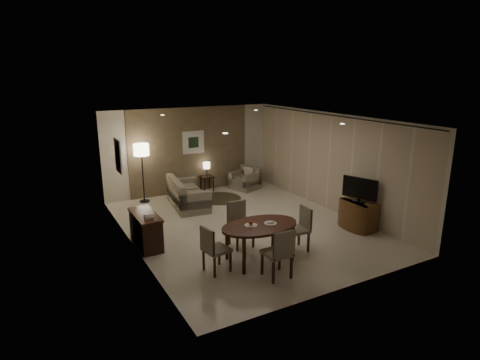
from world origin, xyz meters
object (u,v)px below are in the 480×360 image
chair_right (296,229)px  side_table (207,183)px  dining_table (260,243)px  chair_far (241,225)px  chair_near (277,252)px  chair_left (217,249)px  armchair (245,178)px  sofa (188,193)px  console_desk (146,230)px  floor_lamp (143,173)px  tv_cabinet (358,215)px

chair_right → side_table: chair_right is taller
dining_table → chair_far: chair_far is taller
chair_near → dining_table: bearing=-95.4°
chair_far → chair_left: 1.26m
chair_far → side_table: chair_far is taller
chair_far → armchair: size_ratio=1.22×
armchair → chair_far: bearing=-48.7°
chair_near → sofa: chair_near is taller
console_desk → chair_left: bearing=-64.4°
chair_far → chair_right: (0.95, -0.75, -0.02)m
chair_far → side_table: size_ratio=1.95×
dining_table → armchair: 5.22m
chair_right → chair_left: bearing=-83.7°
chair_right → floor_lamp: 5.29m
dining_table → side_table: 5.18m
chair_right → side_table: size_ratio=1.89×
chair_near → sofa: size_ratio=0.57×
sofa → armchair: sofa is taller
tv_cabinet → chair_right: bearing=-172.5°
sofa → side_table: 1.61m
tv_cabinet → sofa: (-3.06, 3.59, 0.06)m
dining_table → console_desk: bearing=135.4°
side_table → floor_lamp: bearing=-176.4°
chair_near → console_desk: bearing=-54.9°
floor_lamp → chair_left: bearing=-89.5°
tv_cabinet → chair_far: (-3.04, 0.48, 0.14)m
chair_near → side_table: size_ratio=1.96×
chair_near → chair_right: bearing=-142.4°
console_desk → tv_cabinet: bearing=-17.1°
tv_cabinet → chair_far: 3.08m
console_desk → floor_lamp: floor_lamp is taller
chair_near → armchair: 5.93m
tv_cabinet → chair_right: size_ratio=0.94×
chair_left → chair_far: bearing=-60.9°
console_desk → tv_cabinet: 5.11m
chair_far → side_table: 4.42m
armchair → floor_lamp: (-3.31, 0.25, 0.52)m
chair_left → floor_lamp: floor_lamp is taller
chair_right → floor_lamp: bearing=-153.0°
console_desk → armchair: size_ratio=1.48×
chair_near → side_table: bearing=-101.0°
chair_far → chair_right: size_ratio=1.04×
floor_lamp → armchair: bearing=-4.3°
armchair → console_desk: bearing=-73.5°
chair_left → armchair: 5.72m
console_desk → sofa: bearing=48.9°
chair_right → armchair: bearing=169.0°
chair_near → tv_cabinet: bearing=-160.8°
chair_right → side_table: bearing=-176.5°
chair_right → armchair: size_ratio=1.18×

